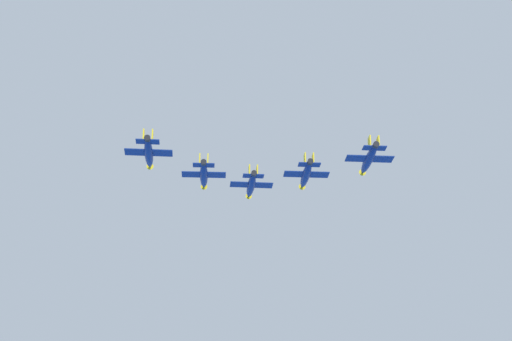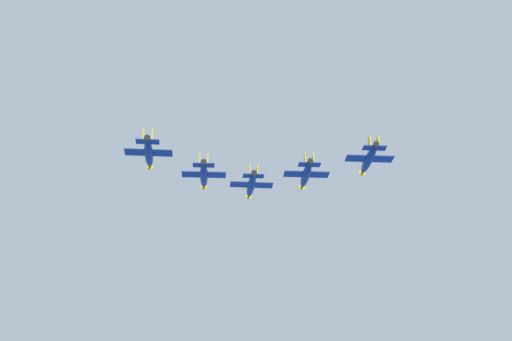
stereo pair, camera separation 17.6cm
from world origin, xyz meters
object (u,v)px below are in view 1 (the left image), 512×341
jet_left_wingman (204,175)px  jet_left_outer (149,153)px  jet_lead (251,185)px  jet_right_wingman (306,175)px  jet_right_outer (369,159)px

jet_left_wingman → jet_left_outer: (18.45, -7.39, -1.22)m
jet_lead → jet_left_wingman: jet_lead is taller
jet_right_wingman → jet_lead: bearing=40.6°
jet_right_wingman → jet_left_outer: (26.64, -31.79, -2.08)m
jet_right_outer → jet_lead: bearing=40.6°
jet_left_wingman → jet_left_outer: jet_left_wingman is taller
jet_left_wingman → jet_right_wingman: 25.76m
jet_right_wingman → jet_right_outer: bearing=-139.4°
jet_left_outer → jet_left_wingman: bearing=-41.0°
jet_lead → jet_right_wingman: bearing=-140.7°
jet_lead → jet_right_outer: jet_lead is taller
jet_lead → jet_left_wingman: bearing=138.6°
jet_left_outer → jet_lead: bearing=-41.0°
jet_left_wingman → jet_right_wingman: size_ratio=0.97×
jet_lead → jet_right_outer: size_ratio=1.02×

